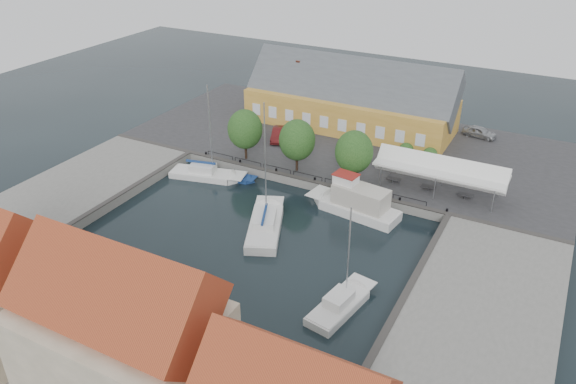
% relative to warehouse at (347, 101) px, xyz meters
% --- Properties ---
extents(ground, '(140.00, 140.00, 0.00)m').
position_rel_warehouse_xyz_m(ground, '(2.60, -28.36, -4.43)').
color(ground, black).
rests_on(ground, ground).
extents(north_quay, '(56.00, 26.00, 1.00)m').
position_rel_warehouse_xyz_m(north_quay, '(2.60, -5.36, -3.93)').
color(north_quay, '#2D2D30').
rests_on(north_quay, ground).
extents(west_quay, '(12.00, 24.00, 1.00)m').
position_rel_warehouse_xyz_m(west_quay, '(-19.40, -30.36, -3.93)').
color(west_quay, slate).
rests_on(west_quay, ground).
extents(east_quay, '(12.00, 24.00, 1.00)m').
position_rel_warehouse_xyz_m(east_quay, '(24.60, -30.36, -3.93)').
color(east_quay, slate).
rests_on(east_quay, ground).
extents(south_bank, '(56.00, 14.00, 1.00)m').
position_rel_warehouse_xyz_m(south_bank, '(2.60, -49.36, -3.93)').
color(south_bank, slate).
rests_on(south_bank, ground).
extents(quay_edge_fittings, '(56.00, 24.72, 0.40)m').
position_rel_warehouse_xyz_m(quay_edge_fittings, '(2.62, -23.61, -3.37)').
color(quay_edge_fittings, '#383533').
rests_on(quay_edge_fittings, north_quay).
extents(warehouse, '(28.56, 14.00, 9.55)m').
position_rel_warehouse_xyz_m(warehouse, '(0.00, 0.00, 0.00)').
color(warehouse, '#BA892D').
rests_on(warehouse, north_quay).
extents(tent_canopy, '(14.00, 4.00, 2.83)m').
position_rel_warehouse_xyz_m(tent_canopy, '(16.60, -13.86, -0.74)').
color(tent_canopy, white).
rests_on(tent_canopy, north_quay).
extents(quay_trees, '(18.20, 4.20, 6.30)m').
position_rel_warehouse_xyz_m(quay_trees, '(0.60, -16.36, 0.45)').
color(quay_trees, black).
rests_on(quay_trees, north_quay).
extents(car_silver, '(4.61, 2.44, 1.49)m').
position_rel_warehouse_xyz_m(car_silver, '(17.49, 3.94, -2.68)').
color(car_silver, '#9EA1A6').
rests_on(car_silver, north_quay).
extents(car_red, '(3.23, 5.06, 1.57)m').
position_rel_warehouse_xyz_m(car_red, '(-5.67, -9.30, -2.64)').
color(car_red, '#511213').
rests_on(car_red, north_quay).
extents(center_sailboat, '(6.69, 10.29, 13.65)m').
position_rel_warehouse_xyz_m(center_sailboat, '(3.00, -27.99, -4.07)').
color(center_sailboat, silver).
rests_on(center_sailboat, ground).
extents(trawler, '(10.60, 4.42, 5.00)m').
position_rel_warehouse_xyz_m(trawler, '(9.79, -20.69, -3.41)').
color(trawler, silver).
rests_on(trawler, ground).
extents(east_boat_c, '(3.63, 7.84, 9.84)m').
position_rel_warehouse_xyz_m(east_boat_c, '(14.44, -35.56, -4.17)').
color(east_boat_c, silver).
rests_on(east_boat_c, ground).
extents(west_boat_a, '(9.41, 4.60, 12.04)m').
position_rel_warehouse_xyz_m(west_boat_a, '(-8.99, -21.25, -4.16)').
color(west_boat_a, silver).
rests_on(west_boat_a, ground).
extents(launch_sw, '(5.41, 2.72, 0.98)m').
position_rel_warehouse_xyz_m(launch_sw, '(-10.84, -39.47, -4.34)').
color(launch_sw, silver).
rests_on(launch_sw, ground).
extents(launch_nw, '(4.25, 2.05, 0.88)m').
position_rel_warehouse_xyz_m(launch_nw, '(-5.26, -19.94, -4.34)').
color(launch_nw, navy).
rests_on(launch_nw, ground).
extents(townhouses, '(36.30, 8.50, 12.00)m').
position_rel_warehouse_xyz_m(townhouses, '(4.52, -51.60, 1.40)').
color(townhouses, beige).
rests_on(townhouses, south_bank).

